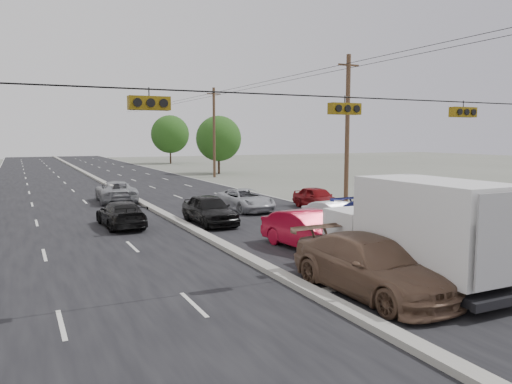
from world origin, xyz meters
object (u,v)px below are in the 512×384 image
Objects in this scene: utility_pole_right_c at (214,132)px; tree_right_mid at (219,139)px; black_suv at (496,250)px; queue_car_d at (378,219)px; oncoming_far at (116,192)px; queue_car_c at (245,200)px; tree_right_far at (170,134)px; box_truck at (417,231)px; red_sedan at (309,231)px; oncoming_near at (121,214)px; utility_pole_right_b at (347,129)px; queue_car_a at (209,210)px; queue_car_e at (317,198)px; tan_sedan at (371,266)px; queue_car_b at (336,216)px.

utility_pole_right_c reaches higher than tree_right_mid.
tree_right_mid is at bearing 81.70° from black_suv.
queue_car_d is 0.99× the size of oncoming_far.
tree_right_far is at bearing 74.80° from queue_car_c.
box_truck is 1.39× the size of red_sedan.
box_truck is 1.44× the size of oncoming_near.
utility_pole_right_b reaches higher than tree_right_mid.
box_truck is at bearing -82.13° from queue_car_a.
box_truck is 3.62m from black_suv.
red_sedan and queue_car_a have the same top height.
queue_car_a is (-14.60, -58.32, -4.18)m from tree_right_far.
black_suv is at bearing -67.94° from queue_car_a.
oncoming_near is (-8.02, -2.42, -0.01)m from queue_car_c.
utility_pole_right_c reaches higher than tree_right_far.
queue_car_e is 0.89× the size of oncoming_near.
oncoming_near is at bearing -108.34° from tree_right_far.
tree_right_mid is 27.65m from oncoming_far.
tree_right_mid reaches higher than queue_car_c.
utility_pole_right_b is at bearing 15.22° from queue_car_a.
oncoming_far is at bearing 115.91° from queue_car_d.
utility_pole_right_c is 42.94m from tan_sedan.
queue_car_b is at bearing -128.84° from utility_pole_right_b.
queue_car_d is (-8.38, -64.31, -4.19)m from tree_right_far.
queue_car_e is at bearing 59.97° from queue_car_b.
red_sedan is 0.85× the size of black_suv.
utility_pole_right_b is 1.23× the size of tree_right_far.
oncoming_far is at bearing 110.65° from black_suv.
queue_car_c is (-10.92, -54.73, -4.29)m from tree_right_far.
queue_car_b is at bearing 35.74° from red_sedan.
tan_sedan is at bearing 99.92° from oncoming_far.
queue_car_d reaches higher than queue_car_c.
oncoming_far is (-2.80, 11.35, -0.04)m from queue_car_a.
tree_right_mid reaches higher than oncoming_far.
oncoming_far is at bearing 140.27° from queue_car_e.
black_suv is 1.05× the size of queue_car_d.
tan_sedan is at bearing -104.78° from utility_pole_right_c.
oncoming_near is at bearing -172.07° from utility_pole_right_b.
utility_pole_right_b is 17.65m from black_suv.
tree_right_mid is 1.09× the size of box_truck.
queue_car_a is at bearing 95.75° from red_sedan.
oncoming_far is (-4.40, 18.61, -0.04)m from red_sedan.
utility_pole_right_c is 34.93m from queue_car_d.
box_truck is 1.63× the size of queue_car_b.
utility_pole_right_c is (0.00, 25.00, 0.00)m from utility_pole_right_b.
utility_pole_right_b is at bearing 152.89° from oncoming_far.
black_suv is at bearing -100.24° from queue_car_e.
tree_right_far is at bearing 86.36° from utility_pole_right_b.
tree_right_mid is 1.34× the size of oncoming_far.
tree_right_far is 72.29m from box_truck.
red_sedan reaches higher than queue_car_d.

